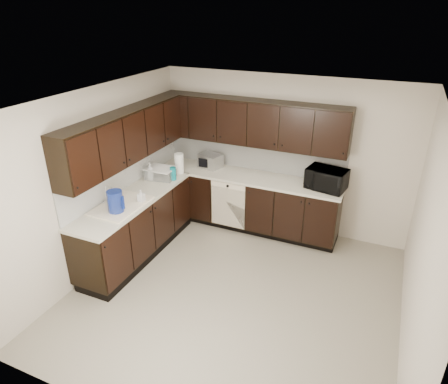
{
  "coord_description": "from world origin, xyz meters",
  "views": [
    {
      "loc": [
        1.54,
        -3.84,
        3.43
      ],
      "look_at": [
        -0.42,
        0.6,
        1.13
      ],
      "focal_mm": 32.0,
      "sensor_mm": 36.0,
      "label": 1
    }
  ],
  "objects_px": {
    "microwave": "(326,179)",
    "storage_bin": "(161,173)",
    "blue_pitcher": "(115,202)",
    "toaster_oven": "(210,161)",
    "sink": "(121,210)"
  },
  "relations": [
    {
      "from": "sink",
      "to": "toaster_oven",
      "type": "bearing_deg",
      "value": 74.38
    },
    {
      "from": "microwave",
      "to": "toaster_oven",
      "type": "height_order",
      "value": "microwave"
    },
    {
      "from": "microwave",
      "to": "blue_pitcher",
      "type": "distance_m",
      "value": 3.01
    },
    {
      "from": "toaster_oven",
      "to": "microwave",
      "type": "bearing_deg",
      "value": 13.67
    },
    {
      "from": "sink",
      "to": "toaster_oven",
      "type": "height_order",
      "value": "sink"
    },
    {
      "from": "microwave",
      "to": "blue_pitcher",
      "type": "height_order",
      "value": "microwave"
    },
    {
      "from": "microwave",
      "to": "blue_pitcher",
      "type": "bearing_deg",
      "value": -131.45
    },
    {
      "from": "sink",
      "to": "blue_pitcher",
      "type": "height_order",
      "value": "blue_pitcher"
    },
    {
      "from": "sink",
      "to": "storage_bin",
      "type": "relative_size",
      "value": 1.94
    },
    {
      "from": "microwave",
      "to": "storage_bin",
      "type": "relative_size",
      "value": 1.34
    },
    {
      "from": "blue_pitcher",
      "to": "sink",
      "type": "bearing_deg",
      "value": 126.1
    },
    {
      "from": "sink",
      "to": "storage_bin",
      "type": "height_order",
      "value": "sink"
    },
    {
      "from": "microwave",
      "to": "toaster_oven",
      "type": "distance_m",
      "value": 1.93
    },
    {
      "from": "microwave",
      "to": "toaster_oven",
      "type": "xyz_separation_m",
      "value": [
        -1.93,
        0.09,
        -0.04
      ]
    },
    {
      "from": "toaster_oven",
      "to": "storage_bin",
      "type": "bearing_deg",
      "value": -108.61
    }
  ]
}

